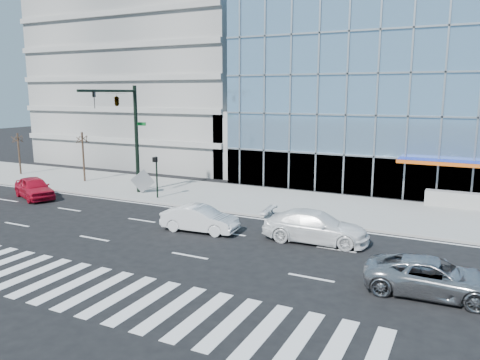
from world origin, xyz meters
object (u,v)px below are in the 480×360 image
object	(u,v)px
red_sedan	(34,188)
street_tree_far	(18,139)
silver_suv	(433,277)
white_sedan	(200,219)
tilted_panel	(143,181)
street_tree_near	(82,139)
white_suv	(315,227)
traffic_signal	(123,113)
ped_signal_post	(156,171)
pedestrian	(139,180)

from	to	relation	value
red_sedan	street_tree_far	bearing A→B (deg)	79.93
silver_suv	white_sedan	world-z (taller)	white_sedan
white_sedan	tilted_panel	distance (m)	10.76
street_tree_near	white_suv	size ratio (longest dim) A/B	0.77
white_suv	tilted_panel	distance (m)	15.94
white_suv	traffic_signal	bearing A→B (deg)	72.26
street_tree_far	red_sedan	distance (m)	11.36
street_tree_far	white_suv	size ratio (longest dim) A/B	0.70
traffic_signal	red_sedan	world-z (taller)	traffic_signal
ped_signal_post	pedestrian	xyz separation A→B (m)	(-2.90, 1.58, -1.21)
ped_signal_post	red_sedan	world-z (taller)	ped_signal_post
tilted_panel	street_tree_near	bearing A→B (deg)	135.57
street_tree_near	red_sedan	bearing A→B (deg)	-79.25
ped_signal_post	white_suv	xyz separation A→B (m)	(13.16, -4.16, -1.34)
ped_signal_post	silver_suv	xyz separation A→B (m)	(19.16, -8.44, -1.44)
ped_signal_post	silver_suv	bearing A→B (deg)	-23.78
street_tree_far	white_sedan	world-z (taller)	street_tree_far
traffic_signal	white_suv	xyz separation A→B (m)	(15.66, -3.79, -5.37)
ped_signal_post	street_tree_near	bearing A→B (deg)	164.94
ped_signal_post	white_sedan	bearing A→B (deg)	-37.68
traffic_signal	white_suv	bearing A→B (deg)	-13.60
traffic_signal	tilted_panel	bearing A→B (deg)	67.00
ped_signal_post	red_sedan	distance (m)	9.18
white_suv	red_sedan	bearing A→B (deg)	84.36
ped_signal_post	tilted_panel	bearing A→B (deg)	155.23
street_tree_far	silver_suv	bearing A→B (deg)	-16.70
street_tree_near	ped_signal_post	bearing A→B (deg)	-15.06
traffic_signal	tilted_panel	size ratio (longest dim) A/B	6.15
white_sedan	tilted_panel	bearing A→B (deg)	50.34
silver_suv	tilted_panel	bearing A→B (deg)	63.45
white_suv	tilted_panel	xyz separation A→B (m)	(-15.11, 5.06, 0.27)
white_sedan	red_sedan	world-z (taller)	red_sedan
ped_signal_post	pedestrian	distance (m)	3.52
red_sedan	tilted_panel	world-z (taller)	tilted_panel
traffic_signal	street_tree_far	world-z (taller)	traffic_signal
red_sedan	street_tree_near	bearing A→B (deg)	34.55
pedestrian	tilted_panel	bearing A→B (deg)	-141.83
white_suv	white_sedan	xyz separation A→B (m)	(-6.32, -1.12, -0.08)
pedestrian	tilted_panel	distance (m)	1.17
white_suv	ped_signal_post	bearing A→B (deg)	68.31
traffic_signal	white_sedan	size ratio (longest dim) A/B	1.84
white_sedan	pedestrian	distance (m)	11.92
pedestrian	tilted_panel	xyz separation A→B (m)	(0.95, -0.68, 0.13)
red_sedan	pedestrian	distance (m)	7.51
street_tree_near	white_suv	distance (m)	23.82
street_tree_far	red_sedan	size ratio (longest dim) A/B	0.84
street_tree_near	silver_suv	distance (m)	30.85
silver_suv	red_sedan	world-z (taller)	red_sedan
white_suv	tilted_panel	size ratio (longest dim) A/B	4.23
silver_suv	tilted_panel	distance (m)	23.09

